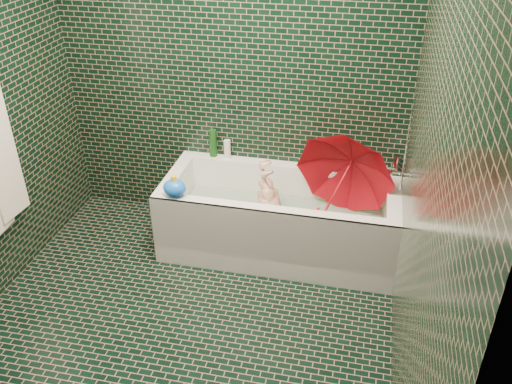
% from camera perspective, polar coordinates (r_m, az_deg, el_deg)
% --- Properties ---
extents(floor, '(2.80, 2.80, 0.00)m').
position_cam_1_polar(floor, '(3.52, -8.21, -14.53)').
color(floor, black).
rests_on(floor, ground).
extents(wall_back, '(2.80, 0.00, 2.80)m').
position_cam_1_polar(wall_back, '(4.01, -2.69, 12.80)').
color(wall_back, black).
rests_on(wall_back, floor).
extents(wall_right, '(0.00, 2.80, 2.80)m').
position_cam_1_polar(wall_right, '(2.61, 17.40, 0.99)').
color(wall_right, black).
rests_on(wall_right, floor).
extents(bathtub, '(1.70, 0.75, 0.55)m').
position_cam_1_polar(bathtub, '(4.04, 2.43, -3.53)').
color(bathtub, white).
rests_on(bathtub, floor).
extents(bath_mat, '(1.35, 0.47, 0.01)m').
position_cam_1_polar(bath_mat, '(4.09, 2.45, -4.03)').
color(bath_mat, green).
rests_on(bath_mat, bathtub).
extents(water, '(1.48, 0.53, 0.00)m').
position_cam_1_polar(water, '(4.01, 2.50, -2.34)').
color(water, silver).
rests_on(water, bathtub).
extents(faucet, '(0.18, 0.19, 0.55)m').
position_cam_1_polar(faucet, '(3.73, 15.05, 2.26)').
color(faucet, silver).
rests_on(faucet, wall_right).
extents(child, '(0.87, 0.46, 0.34)m').
position_cam_1_polar(child, '(3.98, 1.95, -2.43)').
color(child, tan).
rests_on(child, bathtub).
extents(umbrella, '(1.02, 0.94, 0.97)m').
position_cam_1_polar(umbrella, '(3.80, 8.74, 0.73)').
color(umbrella, red).
rests_on(umbrella, bathtub).
extents(soap_bottle_a, '(0.14, 0.14, 0.28)m').
position_cam_1_polar(soap_bottle_a, '(4.10, 12.84, 1.71)').
color(soap_bottle_a, white).
rests_on(soap_bottle_a, bathtub).
extents(soap_bottle_b, '(0.10, 0.10, 0.17)m').
position_cam_1_polar(soap_bottle_b, '(4.11, 13.23, 1.80)').
color(soap_bottle_b, '#501F75').
rests_on(soap_bottle_b, bathtub).
extents(soap_bottle_c, '(0.14, 0.14, 0.16)m').
position_cam_1_polar(soap_bottle_c, '(4.10, 11.98, 1.88)').
color(soap_bottle_c, '#124114').
rests_on(soap_bottle_c, bathtub).
extents(bottle_right_tall, '(0.07, 0.07, 0.20)m').
position_cam_1_polar(bottle_right_tall, '(4.04, 11.14, 3.08)').
color(bottle_right_tall, '#124114').
rests_on(bottle_right_tall, bathtub).
extents(bottle_right_pump, '(0.07, 0.07, 0.17)m').
position_cam_1_polar(bottle_right_pump, '(4.06, 14.56, 2.64)').
color(bottle_right_pump, silver).
rests_on(bottle_right_pump, bathtub).
extents(bottle_left_tall, '(0.06, 0.06, 0.22)m').
position_cam_1_polar(bottle_left_tall, '(4.24, -4.55, 5.15)').
color(bottle_left_tall, '#124114').
rests_on(bottle_left_tall, bathtub).
extents(bottle_left_short, '(0.06, 0.06, 0.15)m').
position_cam_1_polar(bottle_left_short, '(4.21, -3.04, 4.51)').
color(bottle_left_short, white).
rests_on(bottle_left_short, bathtub).
extents(rubber_duck, '(0.13, 0.09, 0.10)m').
position_cam_1_polar(rubber_duck, '(4.08, 9.98, 2.67)').
color(rubber_duck, yellow).
rests_on(rubber_duck, bathtub).
extents(bath_toy, '(0.20, 0.19, 0.16)m').
position_cam_1_polar(bath_toy, '(3.74, -8.57, 0.45)').
color(bath_toy, blue).
rests_on(bath_toy, bathtub).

